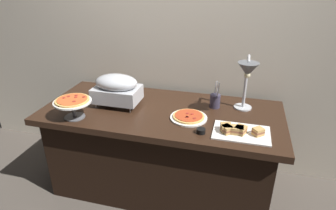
{
  "coord_description": "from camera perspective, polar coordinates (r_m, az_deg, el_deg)",
  "views": [
    {
      "loc": [
        0.58,
        -1.98,
        1.78
      ],
      "look_at": [
        0.05,
        0.0,
        0.81
      ],
      "focal_mm": 30.74,
      "sensor_mm": 36.0,
      "label": 1
    }
  ],
  "objects": [
    {
      "name": "heat_lamp",
      "position": [
        2.14,
        15.43,
        5.93
      ],
      "size": [
        0.15,
        0.33,
        0.44
      ],
      "color": "#B7BABF",
      "rests_on": "buffet_table"
    },
    {
      "name": "sandwich_platter",
      "position": [
        2.02,
        13.86,
        -5.02
      ],
      "size": [
        0.38,
        0.26,
        0.06
      ],
      "color": "white",
      "rests_on": "buffet_table"
    },
    {
      "name": "utensil_holder",
      "position": [
        2.35,
        9.31,
        0.84
      ],
      "size": [
        0.08,
        0.08,
        0.22
      ],
      "color": "#383347",
      "rests_on": "buffet_table"
    },
    {
      "name": "chafing_dish",
      "position": [
        2.36,
        -10.15,
        3.28
      ],
      "size": [
        0.37,
        0.25,
        0.26
      ],
      "color": "#B7BABF",
      "rests_on": "buffet_table"
    },
    {
      "name": "pizza_plate_center",
      "position": [
        2.24,
        -18.39,
        0.46
      ],
      "size": [
        0.28,
        0.28,
        0.16
      ],
      "color": "#595B60",
      "rests_on": "buffet_table"
    },
    {
      "name": "ground_plane",
      "position": [
        2.72,
        -1.16,
        -15.49
      ],
      "size": [
        8.0,
        8.0,
        0.0
      ],
      "primitive_type": "plane",
      "color": "#4C443D"
    },
    {
      "name": "pizza_plate_front",
      "position": [
        2.17,
        4.12,
        -2.37
      ],
      "size": [
        0.28,
        0.28,
        0.03
      ],
      "color": "white",
      "rests_on": "buffet_table"
    },
    {
      "name": "buffet_table",
      "position": [
        2.49,
        -1.24,
        -8.74
      ],
      "size": [
        1.9,
        0.84,
        0.76
      ],
      "color": "black",
      "rests_on": "ground_plane"
    },
    {
      "name": "back_wall",
      "position": [
        2.61,
        1.69,
        12.52
      ],
      "size": [
        4.4,
        0.04,
        2.4
      ],
      "primitive_type": "cube",
      "color": "beige",
      "rests_on": "ground_plane"
    },
    {
      "name": "sauce_cup_near",
      "position": [
        1.98,
        6.55,
        -5.09
      ],
      "size": [
        0.06,
        0.06,
        0.03
      ],
      "color": "black",
      "rests_on": "buffet_table"
    }
  ]
}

